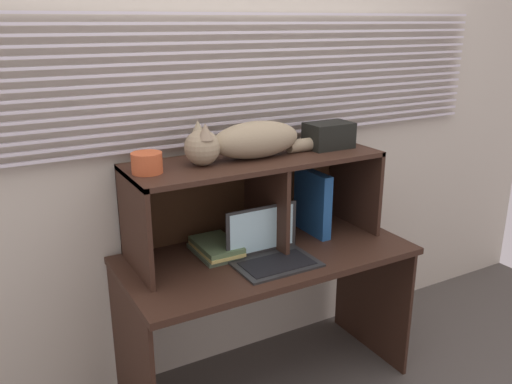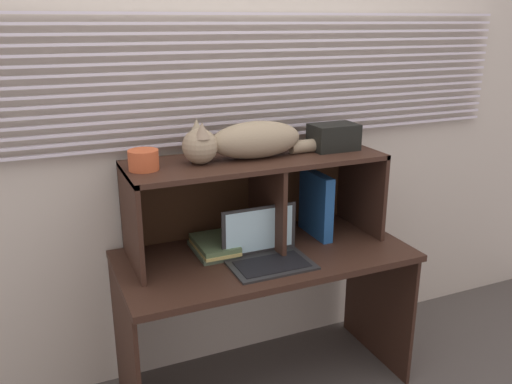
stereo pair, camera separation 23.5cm
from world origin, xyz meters
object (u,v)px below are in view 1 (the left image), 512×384
binder_upright (312,202)px  storage_box (329,135)px  small_basket (147,163)px  cat (246,141)px  book_stack (216,248)px  laptop (271,251)px

binder_upright → storage_box: storage_box is taller
binder_upright → small_basket: small_basket is taller
cat → book_stack: 0.50m
book_stack → storage_box: bearing=-0.1°
storage_box → laptop: bearing=-156.7°
book_stack → storage_box: 0.76m
storage_box → binder_upright: bearing=180.0°
book_stack → small_basket: small_basket is taller
cat → laptop: cat is taller
cat → small_basket: (-0.45, 0.00, -0.04)m
cat → small_basket: 0.45m
laptop → book_stack: 0.26m
cat → laptop: size_ratio=2.08×
cat → laptop: bearing=-83.7°
small_basket → laptop: bearing=-21.4°
book_stack → storage_box: storage_box is taller
binder_upright → storage_box: size_ratio=1.44×
book_stack → binder_upright: bearing=-0.1°
small_basket → storage_box: bearing=0.0°
laptop → small_basket: 0.65m
small_basket → book_stack: bearing=0.2°
binder_upright → book_stack: size_ratio=1.18×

